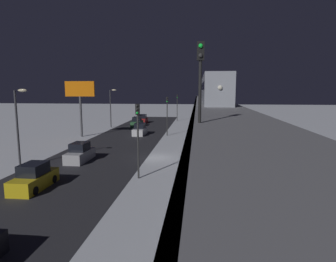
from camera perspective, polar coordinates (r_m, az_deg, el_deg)
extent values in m
plane|color=silver|center=(32.03, -2.50, -5.43)|extent=(240.00, 240.00, 0.00)
cube|color=#28282D|center=(33.58, -13.57, -5.00)|extent=(11.00, 96.85, 0.01)
cube|color=slate|center=(30.92, 9.79, 4.28)|extent=(5.00, 96.85, 0.80)
cube|color=#38383D|center=(30.85, 5.36, 4.36)|extent=(0.24, 94.91, 0.80)
cylinder|color=slate|center=(71.35, 7.58, 4.14)|extent=(1.40, 1.40, 5.09)
cylinder|color=slate|center=(55.26, 8.05, 2.95)|extent=(1.40, 1.40, 5.09)
cylinder|color=slate|center=(39.23, 8.91, 0.80)|extent=(1.40, 1.40, 5.09)
cylinder|color=slate|center=(23.35, 10.92, -4.32)|extent=(1.40, 1.40, 5.09)
cube|color=#999EA8|center=(36.63, 9.27, 8.18)|extent=(2.90, 18.00, 3.40)
cube|color=black|center=(36.64, 9.28, 8.82)|extent=(2.94, 16.20, 0.90)
cube|color=#999EA8|center=(55.21, 8.15, 8.19)|extent=(2.90, 18.00, 3.40)
cube|color=black|center=(55.22, 8.16, 8.62)|extent=(2.94, 16.20, 0.90)
sphere|color=white|center=(27.60, 10.36, 8.52)|extent=(0.44, 0.44, 0.44)
cylinder|color=black|center=(14.51, 6.40, 7.91)|extent=(0.16, 0.16, 3.20)
cube|color=black|center=(14.63, 6.53, 15.56)|extent=(0.36, 0.28, 0.90)
sphere|color=#19F23F|center=(14.51, 6.55, 16.55)|extent=(0.22, 0.22, 0.22)
sphere|color=#333333|center=(14.45, 6.52, 14.74)|extent=(0.22, 0.22, 0.22)
cube|color=gold|center=(24.66, -25.13, -9.08)|extent=(1.80, 4.47, 1.10)
cube|color=black|center=(24.40, -25.27, -6.87)|extent=(1.58, 2.14, 0.87)
cylinder|color=black|center=(23.17, -25.03, -10.77)|extent=(0.20, 0.64, 0.64)
cylinder|color=black|center=(24.08, -28.58, -10.30)|extent=(0.20, 0.64, 0.64)
cylinder|color=black|center=(25.46, -21.81, -8.89)|extent=(0.20, 0.64, 0.64)
cylinder|color=black|center=(26.29, -25.15, -8.56)|extent=(0.20, 0.64, 0.64)
cube|color=#2D6038|center=(59.69, -6.20, 1.45)|extent=(1.80, 4.68, 1.10)
cube|color=black|center=(59.58, -6.22, 2.39)|extent=(1.58, 2.25, 0.87)
cube|color=silver|center=(48.67, -5.62, -0.08)|extent=(1.80, 4.66, 1.10)
cube|color=black|center=(48.54, -5.64, 1.07)|extent=(1.58, 2.24, 0.87)
cube|color=#B2B2B7|center=(32.15, -17.14, -4.73)|extent=(1.80, 4.49, 1.10)
cube|color=black|center=(31.95, -17.22, -3.01)|extent=(1.58, 2.16, 0.87)
cube|color=#A51E1E|center=(65.74, -5.07, 2.09)|extent=(1.80, 4.13, 1.10)
cube|color=black|center=(65.64, -5.08, 2.94)|extent=(1.58, 1.98, 0.87)
cylinder|color=#2D2D2D|center=(24.40, -5.98, -3.18)|extent=(0.16, 0.16, 5.50)
cube|color=black|center=(23.97, -6.10, 4.34)|extent=(0.32, 0.32, 0.90)
sphere|color=black|center=(23.78, -6.20, 5.03)|extent=(0.20, 0.20, 0.20)
sphere|color=black|center=(23.79, -6.19, 4.31)|extent=(0.20, 0.20, 0.20)
sphere|color=#19E53F|center=(23.82, -6.17, 3.59)|extent=(0.20, 0.20, 0.20)
cylinder|color=#2D2D2D|center=(47.20, -0.17, 2.39)|extent=(0.16, 0.16, 5.50)
cube|color=black|center=(46.99, -0.18, 6.28)|extent=(0.32, 0.32, 0.90)
sphere|color=black|center=(46.80, -0.20, 6.64)|extent=(0.20, 0.20, 0.20)
sphere|color=black|center=(46.81, -0.20, 6.27)|extent=(0.20, 0.20, 0.20)
sphere|color=#19E53F|center=(46.82, -0.20, 5.90)|extent=(0.20, 0.20, 0.20)
cylinder|color=#2D2D2D|center=(70.34, 1.84, 4.32)|extent=(0.16, 0.16, 5.50)
cube|color=black|center=(70.19, 1.85, 6.92)|extent=(0.32, 0.32, 0.90)
sphere|color=black|center=(70.00, 1.84, 7.16)|extent=(0.20, 0.20, 0.20)
sphere|color=black|center=(70.01, 1.84, 6.92)|extent=(0.20, 0.20, 0.20)
sphere|color=#19E53F|center=(70.02, 1.84, 6.67)|extent=(0.20, 0.20, 0.20)
cylinder|color=#4C4C51|center=(48.25, -16.97, 2.76)|extent=(0.36, 0.36, 6.50)
cube|color=orange|center=(48.05, -17.20, 8.04)|extent=(4.80, 0.30, 2.40)
cylinder|color=#38383D|center=(31.32, -27.84, 0.29)|extent=(0.20, 0.20, 7.50)
ellipsoid|color=#F4E5B2|center=(30.65, -27.06, 7.23)|extent=(0.90, 0.44, 0.30)
cylinder|color=#38383D|center=(58.55, -11.40, 4.35)|extent=(0.20, 0.20, 7.50)
ellipsoid|color=#F4E5B2|center=(58.19, -10.75, 8.04)|extent=(0.90, 0.44, 0.30)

